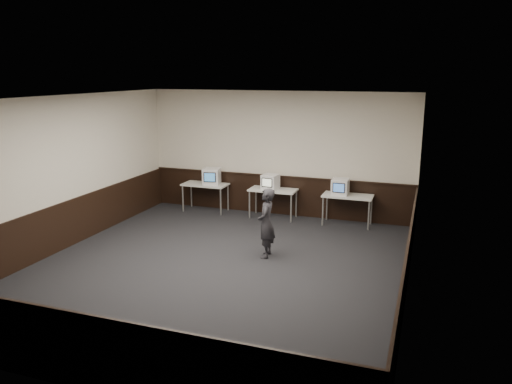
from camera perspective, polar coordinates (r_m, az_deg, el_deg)
floor at (r=9.70m, az=-4.54°, el=-8.62°), size 8.00×8.00×0.00m
ceiling at (r=9.00m, az=-4.93°, el=10.62°), size 8.00×8.00×0.00m
back_wall at (r=12.90m, az=2.53°, el=4.39°), size 7.00×0.00×7.00m
front_wall at (r=5.95m, az=-20.72°, el=-7.56°), size 7.00×0.00×7.00m
left_wall at (r=11.09m, az=-21.49°, el=1.94°), size 0.00×8.00×8.00m
right_wall at (r=8.45m, az=17.51°, el=-1.15°), size 0.00×8.00×8.00m
wainscot_back at (r=13.11m, az=2.45°, el=-0.38°), size 6.98×0.04×1.00m
wainscot_front at (r=6.43m, az=-19.75°, el=-16.71°), size 6.98×0.04×1.00m
wainscot_left at (r=11.33m, az=-20.94°, el=-3.52°), size 0.04×7.98×1.00m
wainscot_right at (r=8.78m, az=16.87°, el=-8.10°), size 0.04×7.98×1.00m
wainscot_rail at (r=12.97m, az=2.45°, el=1.83°), size 6.98×0.06×0.04m
desk_left at (r=13.39m, az=-5.82°, el=0.65°), size 1.20×0.60×0.75m
desk_center at (r=12.71m, az=1.96°, el=0.02°), size 1.20×0.60×0.75m
desk_right at (r=12.29m, az=10.44°, el=-0.67°), size 1.20×0.60×0.75m
emac_left at (r=13.24m, az=-5.09°, el=1.80°), size 0.52×0.53×0.43m
emac_center at (r=12.65m, az=1.64°, el=1.17°), size 0.42×0.45×0.38m
emac_right at (r=12.24m, az=9.60°, el=0.59°), size 0.39×0.43×0.39m
person at (r=10.01m, az=1.18°, el=-3.57°), size 0.41×0.56×1.42m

